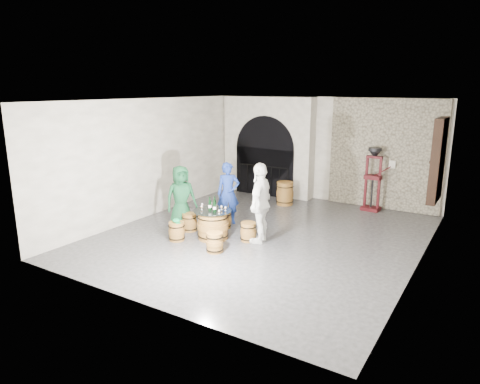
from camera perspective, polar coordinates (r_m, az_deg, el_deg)
The scene contains 31 objects.
ground at distance 10.40m, azimuth 3.11°, elevation -5.78°, with size 8.00×8.00×0.00m, color #2E2E30.
wall_back at distance 13.58m, azimuth 11.40°, elevation 5.57°, with size 8.00×8.00×0.00m, color white.
wall_front at distance 6.83m, azimuth -13.11°, elevation -2.57°, with size 8.00×8.00×0.00m, color white.
wall_left at distance 12.02m, azimuth -11.61°, elevation 4.52°, with size 8.00×8.00×0.00m, color white.
wall_right at distance 8.89m, azimuth 23.43°, elevation 0.42°, with size 8.00×8.00×0.00m, color white.
ceiling at distance 9.80m, azimuth 3.36°, elevation 12.13°, with size 8.00×8.00×0.00m, color beige.
stone_facing_panel at distance 13.01m, azimuth 18.76°, elevation 4.76°, with size 3.20×0.12×3.18m, color #A89F86.
arched_opening at distance 14.12m, azimuth 3.75°, elevation 6.04°, with size 3.10×0.60×3.19m.
shuttered_window at distance 11.21m, azimuth 24.84°, elevation 3.89°, with size 0.23×1.10×2.00m.
barrel_table at distance 10.08m, azimuth -3.64°, elevation -4.38°, with size 0.89×0.89×0.69m.
barrel_stool_left at distance 10.72m, azimuth -6.76°, elevation -4.02°, with size 0.39×0.39×0.44m.
barrel_stool_far at distance 10.88m, azimuth -2.16°, elevation -3.66°, with size 0.39×0.39×0.44m.
barrel_stool_right at distance 9.96m, azimuth 1.13°, elevation -5.33°, with size 0.39×0.39×0.44m.
barrel_stool_near_right at distance 9.32m, azimuth -3.39°, elevation -6.72°, with size 0.39×0.39×0.44m.
barrel_stool_near_left at distance 10.10m, azimuth -8.45°, elevation -5.21°, with size 0.39×0.39×0.44m.
green_cap at distance 10.01m, azimuth -8.49°, elevation -3.80°, with size 0.23×0.18×0.10m.
person_green at distance 10.77m, azimuth -7.85°, elevation -0.72°, with size 0.79×0.51×1.61m, color #134426.
person_blue at distance 11.08m, azimuth -1.58°, elevation -0.17°, with size 0.59×0.39×1.62m, color navy.
person_white at distance 9.71m, azimuth 2.75°, elevation -1.47°, with size 1.09×0.45×1.85m, color white.
wine_bottle_left at distance 9.95m, azimuth -4.04°, elevation -1.74°, with size 0.08×0.08×0.32m.
wine_bottle_center at distance 9.81m, azimuth -3.42°, elevation -1.96°, with size 0.08×0.08×0.32m.
wine_bottle_right at distance 10.01m, azimuth -3.39°, elevation -1.64°, with size 0.08×0.08×0.32m.
tasting_glass_a at distance 10.06m, azimuth -5.13°, elevation -2.06°, with size 0.05×0.05×0.10m, color #AE5621, non-canonical shape.
tasting_glass_b at distance 9.94m, azimuth -1.96°, elevation -2.22°, with size 0.05×0.05×0.10m, color #AE5621, non-canonical shape.
tasting_glass_c at distance 10.29m, azimuth -3.85°, elevation -1.69°, with size 0.05×0.05×0.10m, color #AE5621, non-canonical shape.
tasting_glass_d at distance 10.02m, azimuth -2.48°, elevation -2.10°, with size 0.05×0.05×0.10m, color #AE5621, non-canonical shape.
tasting_glass_e at distance 9.68m, azimuth -2.81°, elevation -2.67°, with size 0.05×0.05×0.10m, color #AE5621, non-canonical shape.
tasting_glass_f at distance 10.24m, azimuth -5.05°, elevation -1.78°, with size 0.05×0.05×0.10m, color #AE5621, non-canonical shape.
side_barrel at distance 13.04m, azimuth 6.01°, elevation -0.18°, with size 0.53×0.53×0.70m.
corking_press at distance 12.78m, azimuth 17.34°, elevation 2.26°, with size 0.75×0.43×1.82m.
control_box at distance 12.92m, azimuth 19.66°, elevation 3.50°, with size 0.18×0.10×0.22m, color silver.
Camera 1 is at (4.68, -8.61, 3.49)m, focal length 32.00 mm.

